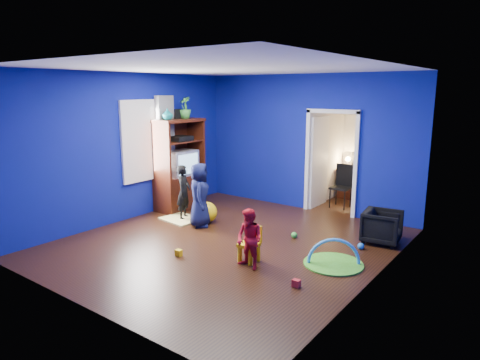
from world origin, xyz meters
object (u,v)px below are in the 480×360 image
Objects in this scene: study_desk at (357,183)px; tv_armoire at (179,165)px; hopper_ball at (207,212)px; armchair at (382,227)px; vase at (167,114)px; folding_chair at (341,187)px; toddler_red at (249,239)px; crt_tv at (181,163)px; child_black at (184,192)px; child_navy at (200,195)px; play_mat at (333,264)px; kid_chair at (249,246)px.

tv_armoire is at bearing -131.81° from study_desk.
tv_armoire is 4.72× the size of hopper_ball.
armchair is 3.06m from study_desk.
vase is 4.07m from folding_chair.
toddler_red is 0.45× the size of tv_armoire.
toddler_red is 1.27× the size of crt_tv.
vase reaches higher than child_black.
folding_chair is (1.60, 2.87, -0.15)m from child_navy.
vase is 1.10m from crt_tv.
child_navy is 1.38× the size of play_mat.
child_black is 0.92m from crt_tv.
study_desk is at bearing -61.29° from child_navy.
play_mat is at bearing -67.97° from folding_chair.
tv_armoire is 4.25m from study_desk.
crt_tv is 0.79× the size of play_mat.
hopper_ball is at bearing 98.90° from armchair.
crt_tv is (-4.26, -0.47, 0.74)m from armchair.
vase is (-3.11, 1.45, 1.63)m from toddler_red.
toddler_red is 3.80m from vase.
child_navy is at bearing -131.12° from child_black.
crt_tv is 1.45m from hopper_ball.
tv_armoire reaches higher than crt_tv.
hopper_ball is at bearing -114.74° from study_desk.
hopper_ball is 0.83× the size of kid_chair.
toddler_red is at bearing 144.49° from armchair.
play_mat is (4.05, -0.60, -2.06)m from vase.
hopper_ball is at bearing 154.90° from toddler_red.
crt_tv is at bearing 82.41° from vase.
child_navy is 0.48m from hopper_ball.
toddler_red reaches higher than armchair.
armchair is 2.43m from kid_chair.
folding_chair is (-1.24, 3.07, 0.45)m from play_mat.
hopper_ball is 0.47× the size of play_mat.
folding_chair reaches higher than play_mat.
toddler_red is 3.61m from tv_armoire.
crt_tv is (-1.16, 0.70, 0.41)m from child_navy.
vase is 0.26× the size of study_desk.
kid_chair is (2.96, -1.25, -1.82)m from vase.
play_mat is at bearing -132.69° from child_navy.
tv_armoire is 2.23× the size of study_desk.
hopper_ball is (1.11, -0.45, -0.81)m from crt_tv.
child_navy reaches higher than study_desk.
armchair is 3.33m from child_navy.
toddler_red is 3.58m from crt_tv.
child_black is at bearing 151.03° from kid_chair.
tv_armoire is 3.58m from folding_chair.
kid_chair is 4.69m from study_desk.
tv_armoire reaches higher than armchair.
child_black is at bearing -41.97° from crt_tv.
play_mat is (4.01, -0.90, -1.01)m from crt_tv.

